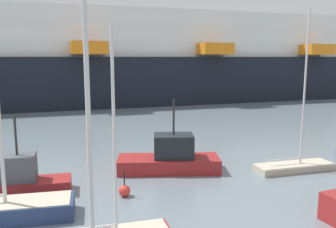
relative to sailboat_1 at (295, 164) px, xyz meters
The scene contains 5 objects.
sailboat_1 is the anchor object (origin of this frame).
fishing_boat_2 15.98m from the sailboat_1, behind, with size 5.70×1.93×4.06m.
fishing_boat_3 7.66m from the sailboat_1, 163.65° to the left, with size 6.50×3.61×4.43m.
channel_buoy_0 10.77m from the sailboat_1, behind, with size 0.59×0.59×1.36m.
cruise_ship 39.98m from the sailboat_1, 105.08° to the left, with size 126.53×21.98×20.06m.
Camera 1 is at (-6.75, -5.97, 6.89)m, focal length 37.81 mm.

